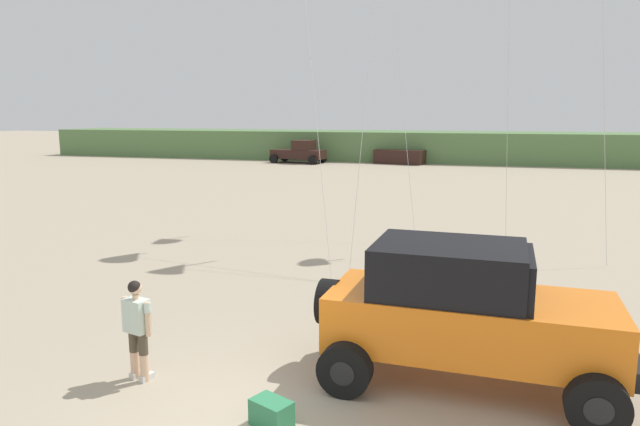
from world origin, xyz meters
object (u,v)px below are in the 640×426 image
Objects in this scene: jeep at (465,311)px; distant_pickup at (300,152)px; cooler_box at (272,413)px; person_watching at (137,325)px; distant_sedan at (400,157)px.

distant_pickup is (-15.52, 38.39, -0.26)m from jeep.
cooler_box is (-2.47, -2.11, -1.01)m from jeep.
person_watching is at bearing -75.23° from distant_pickup.
distant_sedan is (-7.04, 39.96, -0.60)m from jeep.
distant_pickup is (-13.05, 40.50, 0.75)m from cooler_box.
jeep is at bearing -67.99° from distant_pickup.
distant_pickup is at bearing 112.01° from jeep.
jeep reaches higher than person_watching.
cooler_box is 42.56m from distant_pickup.
jeep is 1.02× the size of distant_pickup.
person_watching is at bearing -164.50° from jeep.
jeep is 40.58m from distant_sedan.
distant_pickup reaches higher than cooler_box.
jeep is 3.40m from cooler_box.
distant_pickup is 1.14× the size of distant_sedan.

